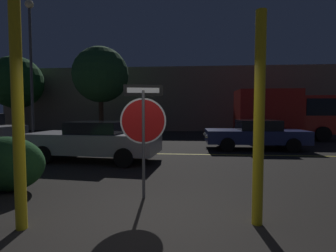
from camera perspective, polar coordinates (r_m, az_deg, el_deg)
The scene contains 13 objects.
ground_plane at distance 4.23m, azimuth -5.13°, elevation -20.89°, with size 260.00×260.00×0.00m, color black.
road_center_stripe at distance 10.48m, azimuth 1.10°, elevation -6.11°, with size 41.24×0.12×0.01m, color gold.
stop_sign at distance 5.15m, azimuth -5.38°, elevation 1.10°, with size 0.88×0.20×2.24m.
yellow_pole_left at distance 4.33m, azimuth -29.90°, elevation 2.91°, with size 0.16×0.16×3.48m, color yellow.
yellow_pole_right at distance 4.15m, azimuth 19.21°, elevation 1.34°, with size 0.16×0.16×3.21m, color yellow.
hedge_bush_1 at distance 6.67m, azimuth -31.71°, elevation -7.02°, with size 1.66×1.01×1.18m, color #1E4C23.
passing_car_2 at distance 9.38m, azimuth -15.55°, elevation -3.05°, with size 4.60×2.23×1.36m.
passing_car_3 at distance 12.37m, azimuth 18.43°, elevation -1.70°, with size 4.42×2.06×1.30m.
delivery_truck at distance 17.20m, azimuth 24.26°, elevation 2.75°, with size 5.64×2.56×2.95m.
street_lamp at distance 18.60m, azimuth -27.74°, elevation 14.86°, with size 0.50×0.50×8.38m.
tree_0 at distance 18.55m, azimuth -14.47°, elevation 10.73°, with size 3.74×3.74×6.01m.
tree_1 at distance 23.66m, azimuth -30.16°, elevation 8.18°, with size 4.02×4.02×5.90m.
building_backdrop at distance 23.73m, azimuth 6.62°, elevation 5.69°, with size 34.20×3.98×5.35m, color #7A6B5B.
Camera 1 is at (0.68, -3.80, 1.75)m, focal length 28.00 mm.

